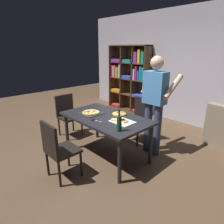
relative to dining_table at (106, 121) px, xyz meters
The scene contains 13 objects.
ground_plane 0.67m from the dining_table, ahead, with size 12.00×12.00×0.00m, color brown.
back_wall 2.70m from the dining_table, 90.00° to the left, with size 6.40×0.10×2.80m, color #BCB7C6.
dining_table is the anchor object (origin of this frame).
chair_near_camera 0.95m from the dining_table, 90.00° to the right, with size 0.42×0.42×0.90m.
chair_far_side 0.95m from the dining_table, 90.00° to the left, with size 0.42×0.42×0.90m.
chair_left_end 1.27m from the dining_table, behind, with size 0.42×0.42×0.90m.
bookshelf 2.87m from the dining_table, 123.30° to the left, with size 1.40×0.35×1.95m.
person_serving_pizza 0.92m from the dining_table, 55.48° to the left, with size 0.55×0.54×1.75m.
pepperoni_pizza_on_tray 0.33m from the dining_table, 166.25° to the right, with size 0.37×0.37×0.04m.
pizza_slices_on_towel 0.37m from the dining_table, ahead, with size 0.37×0.28×0.03m.
wine_bottle 0.66m from the dining_table, 24.30° to the right, with size 0.07×0.07×0.32m.
kitchen_scissors 0.27m from the dining_table, 84.92° to the right, with size 0.20×0.09×0.01m.
second_pizza_plain 0.28m from the dining_table, 72.84° to the left, with size 0.25×0.25×0.03m.
Camera 1 is at (2.31, -2.05, 1.86)m, focal length 30.83 mm.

